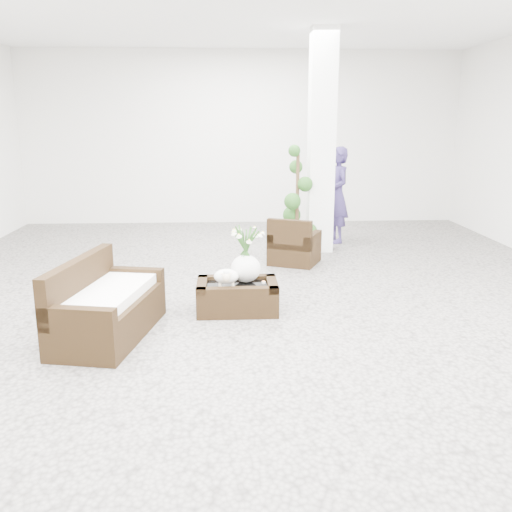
{
  "coord_description": "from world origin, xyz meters",
  "views": [
    {
      "loc": [
        -0.32,
        -6.14,
        2.1
      ],
      "look_at": [
        0.0,
        -0.1,
        0.62
      ],
      "focal_mm": 38.81,
      "sensor_mm": 36.0,
      "label": 1
    }
  ],
  "objects_px": {
    "loveseat": "(108,299)",
    "armchair": "(295,240)",
    "coffee_table": "(237,298)",
    "topiary": "(297,201)"
  },
  "relations": [
    {
      "from": "loveseat",
      "to": "topiary",
      "type": "relative_size",
      "value": 0.86
    },
    {
      "from": "coffee_table",
      "to": "armchair",
      "type": "height_order",
      "value": "armchair"
    },
    {
      "from": "armchair",
      "to": "topiary",
      "type": "relative_size",
      "value": 0.42
    },
    {
      "from": "armchair",
      "to": "loveseat",
      "type": "distance_m",
      "value": 3.56
    },
    {
      "from": "coffee_table",
      "to": "loveseat",
      "type": "xyz_separation_m",
      "value": [
        -1.29,
        -0.68,
        0.23
      ]
    },
    {
      "from": "topiary",
      "to": "loveseat",
      "type": "bearing_deg",
      "value": -123.67
    },
    {
      "from": "loveseat",
      "to": "armchair",
      "type": "bearing_deg",
      "value": -26.87
    },
    {
      "from": "coffee_table",
      "to": "armchair",
      "type": "xyz_separation_m",
      "value": [
        0.91,
        2.12,
        0.2
      ]
    },
    {
      "from": "armchair",
      "to": "coffee_table",
      "type": "bearing_deg",
      "value": 91.15
    },
    {
      "from": "armchair",
      "to": "topiary",
      "type": "bearing_deg",
      "value": -75.4
    }
  ]
}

